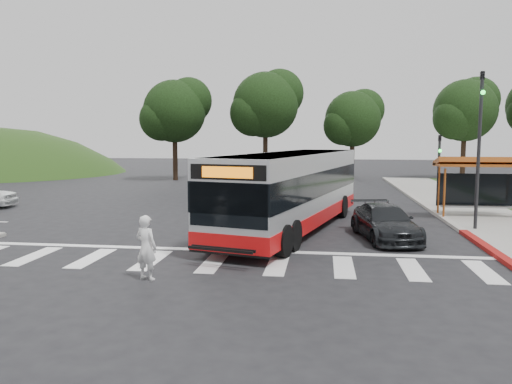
# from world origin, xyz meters

# --- Properties ---
(ground) EXTENTS (140.00, 140.00, 0.00)m
(ground) POSITION_xyz_m (0.00, 0.00, 0.00)
(ground) COLOR black
(ground) RESTS_ON ground
(sidewalk_east) EXTENTS (4.00, 40.00, 0.12)m
(sidewalk_east) POSITION_xyz_m (11.00, 8.00, 0.06)
(sidewalk_east) COLOR gray
(sidewalk_east) RESTS_ON ground
(curb_east) EXTENTS (0.30, 40.00, 0.15)m
(curb_east) POSITION_xyz_m (9.00, 8.00, 0.07)
(curb_east) COLOR #9E9991
(curb_east) RESTS_ON ground
(curb_east_red) EXTENTS (0.32, 6.00, 0.15)m
(curb_east_red) POSITION_xyz_m (9.00, -2.00, 0.08)
(curb_east_red) COLOR maroon
(curb_east_red) RESTS_ON ground
(crosswalk_ladder) EXTENTS (18.00, 2.60, 0.01)m
(crosswalk_ladder) POSITION_xyz_m (0.00, -5.00, 0.01)
(crosswalk_ladder) COLOR silver
(crosswalk_ladder) RESTS_ON ground
(bus_shelter) EXTENTS (4.20, 1.60, 2.86)m
(bus_shelter) POSITION_xyz_m (10.80, 5.10, 2.35)
(bus_shelter) COLOR #A54F1B
(bus_shelter) RESTS_ON sidewalk_east
(traffic_signal_ne_tall) EXTENTS (0.18, 0.37, 6.50)m
(traffic_signal_ne_tall) POSITION_xyz_m (9.60, 1.49, 3.88)
(traffic_signal_ne_tall) COLOR black
(traffic_signal_ne_tall) RESTS_ON ground
(traffic_signal_ne_short) EXTENTS (0.18, 0.37, 4.00)m
(traffic_signal_ne_short) POSITION_xyz_m (9.60, 8.49, 2.48)
(traffic_signal_ne_short) COLOR black
(traffic_signal_ne_short) RESTS_ON ground
(tree_ne_a) EXTENTS (6.16, 5.74, 9.30)m
(tree_ne_a) POSITION_xyz_m (16.08, 28.06, 6.39)
(tree_ne_a) COLOR black
(tree_ne_a) RESTS_ON parking_lot
(tree_north_a) EXTENTS (6.60, 6.15, 10.17)m
(tree_north_a) POSITION_xyz_m (-1.92, 26.07, 6.92)
(tree_north_a) COLOR black
(tree_north_a) RESTS_ON ground
(tree_north_b) EXTENTS (5.72, 5.33, 8.43)m
(tree_north_b) POSITION_xyz_m (6.07, 28.06, 5.66)
(tree_north_b) COLOR black
(tree_north_b) RESTS_ON ground
(tree_north_c) EXTENTS (6.16, 5.74, 9.30)m
(tree_north_c) POSITION_xyz_m (-9.92, 24.06, 6.29)
(tree_north_c) COLOR black
(tree_north_c) RESTS_ON ground
(transit_bus) EXTENTS (5.73, 12.77, 3.23)m
(transit_bus) POSITION_xyz_m (2.06, 0.86, 1.61)
(transit_bus) COLOR #B4B7B9
(transit_bus) RESTS_ON ground
(pedestrian) EXTENTS (0.75, 0.62, 1.78)m
(pedestrian) POSITION_xyz_m (-1.39, -7.06, 0.89)
(pedestrian) COLOR white
(pedestrian) RESTS_ON ground
(dark_sedan) EXTENTS (2.67, 4.79, 1.31)m
(dark_sedan) POSITION_xyz_m (5.71, -0.64, 0.66)
(dark_sedan) COLOR black
(dark_sedan) RESTS_ON ground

